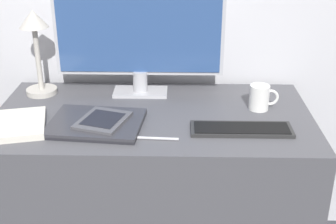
{
  "coord_description": "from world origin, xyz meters",
  "views": [
    {
      "loc": [
        0.09,
        -1.3,
        1.41
      ],
      "look_at": [
        0.06,
        0.1,
        0.77
      ],
      "focal_mm": 50.0,
      "sensor_mm": 36.0,
      "label": 1
    }
  ],
  "objects_px": {
    "coffee_mug": "(260,97)",
    "desk_lamp": "(36,41)",
    "pen": "(158,138)",
    "monitor": "(139,37)",
    "ereader": "(103,120)",
    "laptop": "(96,123)",
    "notebook": "(12,125)",
    "keyboard": "(241,129)"
  },
  "relations": [
    {
      "from": "pen",
      "to": "ereader",
      "type": "bearing_deg",
      "value": 154.56
    },
    {
      "from": "monitor",
      "to": "ereader",
      "type": "distance_m",
      "value": 0.38
    },
    {
      "from": "monitor",
      "to": "keyboard",
      "type": "relative_size",
      "value": 1.91
    },
    {
      "from": "keyboard",
      "to": "ereader",
      "type": "bearing_deg",
      "value": 177.28
    },
    {
      "from": "laptop",
      "to": "coffee_mug",
      "type": "bearing_deg",
      "value": 14.94
    },
    {
      "from": "laptop",
      "to": "notebook",
      "type": "bearing_deg",
      "value": -175.06
    },
    {
      "from": "laptop",
      "to": "pen",
      "type": "height_order",
      "value": "laptop"
    },
    {
      "from": "monitor",
      "to": "laptop",
      "type": "height_order",
      "value": "monitor"
    },
    {
      "from": "keyboard",
      "to": "laptop",
      "type": "bearing_deg",
      "value": 176.77
    },
    {
      "from": "desk_lamp",
      "to": "monitor",
      "type": "bearing_deg",
      "value": 1.63
    },
    {
      "from": "keyboard",
      "to": "notebook",
      "type": "height_order",
      "value": "notebook"
    },
    {
      "from": "notebook",
      "to": "pen",
      "type": "distance_m",
      "value": 0.5
    },
    {
      "from": "monitor",
      "to": "coffee_mug",
      "type": "xyz_separation_m",
      "value": [
        0.44,
        -0.14,
        -0.18
      ]
    },
    {
      "from": "keyboard",
      "to": "pen",
      "type": "relative_size",
      "value": 2.53
    },
    {
      "from": "monitor",
      "to": "coffee_mug",
      "type": "height_order",
      "value": "monitor"
    },
    {
      "from": "notebook",
      "to": "monitor",
      "type": "bearing_deg",
      "value": 38.24
    },
    {
      "from": "coffee_mug",
      "to": "desk_lamp",
      "type": "bearing_deg",
      "value": 171.05
    },
    {
      "from": "laptop",
      "to": "pen",
      "type": "bearing_deg",
      "value": -24.11
    },
    {
      "from": "ereader",
      "to": "notebook",
      "type": "distance_m",
      "value": 0.3
    },
    {
      "from": "monitor",
      "to": "desk_lamp",
      "type": "relative_size",
      "value": 1.94
    },
    {
      "from": "keyboard",
      "to": "pen",
      "type": "height_order",
      "value": "keyboard"
    },
    {
      "from": "ereader",
      "to": "desk_lamp",
      "type": "distance_m",
      "value": 0.45
    },
    {
      "from": "laptop",
      "to": "coffee_mug",
      "type": "distance_m",
      "value": 0.59
    },
    {
      "from": "keyboard",
      "to": "desk_lamp",
      "type": "xyz_separation_m",
      "value": [
        -0.75,
        0.31,
        0.21
      ]
    },
    {
      "from": "keyboard",
      "to": "desk_lamp",
      "type": "distance_m",
      "value": 0.84
    },
    {
      "from": "monitor",
      "to": "pen",
      "type": "bearing_deg",
      "value": -77.6
    },
    {
      "from": "laptop",
      "to": "ereader",
      "type": "xyz_separation_m",
      "value": [
        0.02,
        -0.01,
        0.01
      ]
    },
    {
      "from": "laptop",
      "to": "notebook",
      "type": "relative_size",
      "value": 1.23
    },
    {
      "from": "desk_lamp",
      "to": "laptop",
      "type": "bearing_deg",
      "value": -47.36
    },
    {
      "from": "desk_lamp",
      "to": "coffee_mug",
      "type": "height_order",
      "value": "desk_lamp"
    },
    {
      "from": "coffee_mug",
      "to": "pen",
      "type": "height_order",
      "value": "coffee_mug"
    },
    {
      "from": "desk_lamp",
      "to": "pen",
      "type": "distance_m",
      "value": 0.64
    },
    {
      "from": "monitor",
      "to": "ereader",
      "type": "bearing_deg",
      "value": -108.98
    },
    {
      "from": "notebook",
      "to": "pen",
      "type": "relative_size",
      "value": 2.01
    },
    {
      "from": "desk_lamp",
      "to": "coffee_mug",
      "type": "relative_size",
      "value": 3.1
    },
    {
      "from": "notebook",
      "to": "coffee_mug",
      "type": "xyz_separation_m",
      "value": [
        0.85,
        0.18,
        0.03
      ]
    },
    {
      "from": "laptop",
      "to": "coffee_mug",
      "type": "xyz_separation_m",
      "value": [
        0.57,
        0.15,
        0.04
      ]
    },
    {
      "from": "ereader",
      "to": "coffee_mug",
      "type": "xyz_separation_m",
      "value": [
        0.55,
        0.16,
        0.02
      ]
    },
    {
      "from": "laptop",
      "to": "pen",
      "type": "xyz_separation_m",
      "value": [
        0.21,
        -0.1,
        -0.01
      ]
    },
    {
      "from": "laptop",
      "to": "coffee_mug",
      "type": "relative_size",
      "value": 3.1
    },
    {
      "from": "monitor",
      "to": "laptop",
      "type": "relative_size",
      "value": 1.94
    },
    {
      "from": "ereader",
      "to": "notebook",
      "type": "height_order",
      "value": "ereader"
    }
  ]
}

